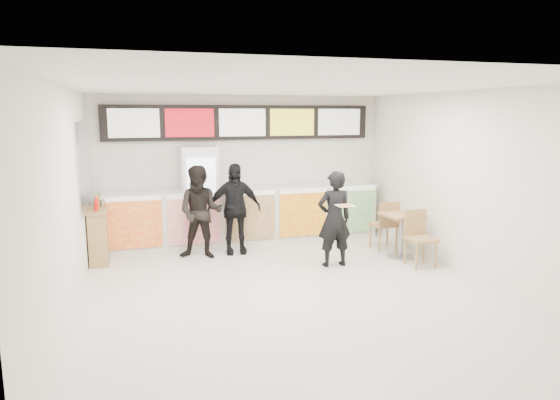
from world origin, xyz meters
name	(u,v)px	position (x,y,z in m)	size (l,w,h in m)	color
floor	(293,294)	(0.00, 0.00, 0.00)	(7.00, 7.00, 0.00)	beige
ceiling	(294,86)	(0.00, 0.00, 3.00)	(7.00, 7.00, 0.00)	white
wall_back	(242,168)	(0.00, 3.50, 1.50)	(6.00, 6.00, 0.00)	silver
wall_left	(67,205)	(-3.00, 0.00, 1.50)	(7.00, 7.00, 0.00)	silver
wall_right	(472,185)	(3.00, 0.00, 1.50)	(7.00, 7.00, 0.00)	silver
service_counter	(246,216)	(0.00, 3.09, 0.57)	(5.56, 0.77, 1.14)	silver
menu_board	(242,122)	(0.00, 3.41, 2.45)	(5.50, 0.14, 0.70)	black
drinks_fridge	(200,197)	(-0.93, 3.11, 1.00)	(0.70, 0.67, 2.00)	white
mirror_panel	(84,166)	(-2.99, 2.45, 1.75)	(0.01, 2.00, 1.50)	#B2B7BF
customer_main	(334,219)	(1.11, 1.13, 0.84)	(0.61, 0.40, 1.67)	black
customer_left	(201,212)	(-1.03, 2.28, 0.85)	(0.83, 0.65, 1.71)	black
customer_mid	(234,209)	(-0.38, 2.42, 0.86)	(1.01, 0.42, 1.72)	black
pizza_slice	(345,205)	(1.11, 0.68, 1.16)	(0.36, 0.36, 0.02)	beige
cafe_table	(401,227)	(2.50, 1.26, 0.57)	(0.69, 1.69, 0.97)	#AB864E
condiment_ledge	(99,235)	(-2.82, 2.54, 0.50)	(0.35, 0.87, 1.16)	#AB864E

